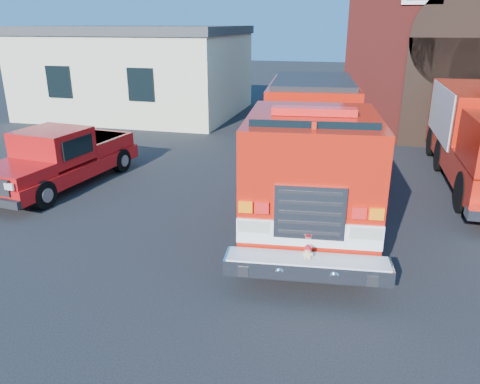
# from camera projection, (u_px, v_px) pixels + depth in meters

# --- Properties ---
(ground) EXTENTS (100.00, 100.00, 0.00)m
(ground) POSITION_uv_depth(u_px,v_px,m) (253.00, 227.00, 10.92)
(ground) COLOR black
(ground) RESTS_ON ground
(side_building) EXTENTS (10.20, 8.20, 4.35)m
(side_building) POSITION_uv_depth(u_px,v_px,m) (139.00, 70.00, 24.10)
(side_building) COLOR beige
(side_building) RESTS_ON ground
(fire_engine) EXTENTS (3.67, 9.88, 2.97)m
(fire_engine) POSITION_uv_depth(u_px,v_px,m) (311.00, 144.00, 12.15)
(fire_engine) COLOR black
(fire_engine) RESTS_ON ground
(pickup_truck) EXTENTS (2.45, 5.37, 1.70)m
(pickup_truck) POSITION_uv_depth(u_px,v_px,m) (61.00, 158.00, 13.51)
(pickup_truck) COLOR black
(pickup_truck) RESTS_ON ground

